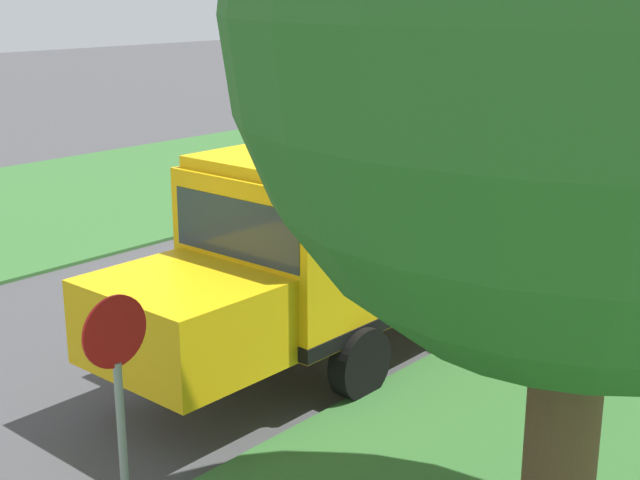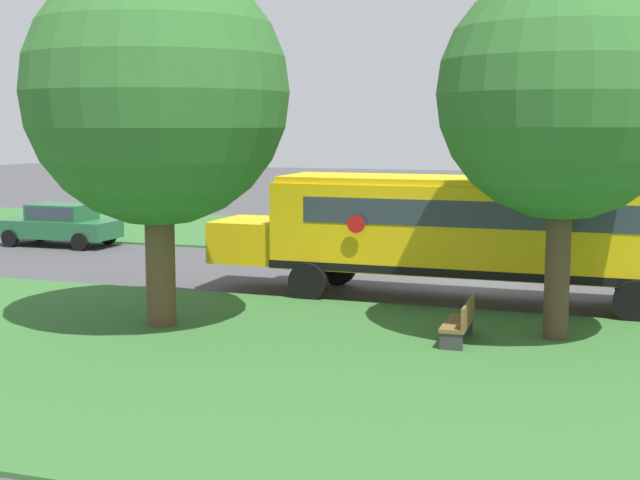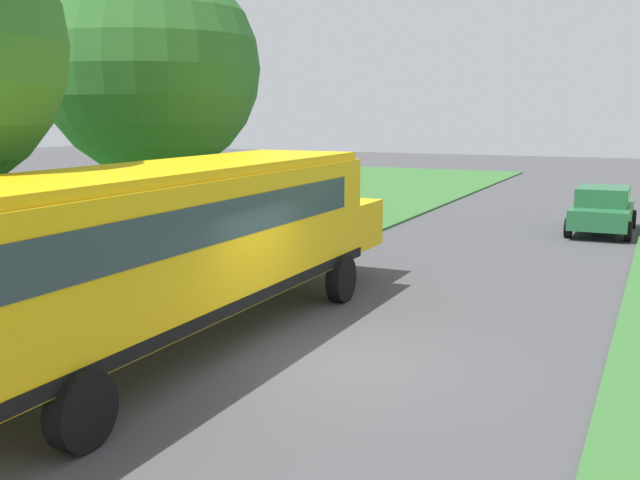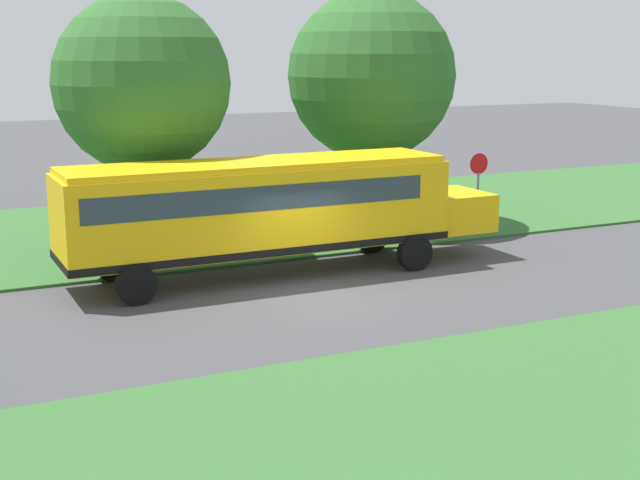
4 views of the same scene
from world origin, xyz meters
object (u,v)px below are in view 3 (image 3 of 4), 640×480
(car_green_nearest, at_px, (603,207))
(school_bus, at_px, (184,237))
(oak_tree_roadside_mid, at_px, (146,69))
(stop_sign, at_px, (300,195))

(car_green_nearest, bearing_deg, school_bus, -109.03)
(car_green_nearest, bearing_deg, oak_tree_roadside_mid, -136.83)
(school_bus, xyz_separation_m, car_green_nearest, (5.55, 16.09, -1.05))
(stop_sign, bearing_deg, school_bus, -77.29)
(school_bus, distance_m, stop_sign, 8.42)
(school_bus, height_order, oak_tree_roadside_mid, oak_tree_roadside_mid)
(school_bus, bearing_deg, car_green_nearest, 70.97)
(car_green_nearest, distance_m, oak_tree_roadside_mid, 15.42)
(school_bus, xyz_separation_m, stop_sign, (-1.85, 8.21, -0.19))
(school_bus, distance_m, car_green_nearest, 17.05)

